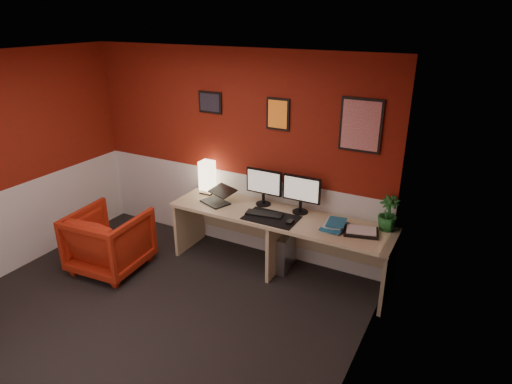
{
  "coord_description": "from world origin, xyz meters",
  "views": [
    {
      "loc": [
        2.66,
        -2.67,
        2.86
      ],
      "look_at": [
        0.6,
        1.21,
        1.05
      ],
      "focal_mm": 30.77,
      "sensor_mm": 36.0,
      "label": 1
    }
  ],
  "objects_px": {
    "armchair": "(110,240)",
    "potted_plant": "(388,213)",
    "desk": "(278,244)",
    "pc_tower": "(283,250)",
    "laptop": "(215,195)",
    "monitor_left": "(263,182)",
    "shoji_lamp": "(207,178)",
    "monitor_right": "(301,189)",
    "zen_tray": "(361,232)"
  },
  "relations": [
    {
      "from": "armchair",
      "to": "potted_plant",
      "type": "bearing_deg",
      "value": -164.32
    },
    {
      "from": "desk",
      "to": "pc_tower",
      "type": "bearing_deg",
      "value": 83.67
    },
    {
      "from": "pc_tower",
      "to": "armchair",
      "type": "height_order",
      "value": "armchair"
    },
    {
      "from": "desk",
      "to": "laptop",
      "type": "distance_m",
      "value": 0.95
    },
    {
      "from": "monitor_left",
      "to": "pc_tower",
      "type": "distance_m",
      "value": 0.85
    },
    {
      "from": "laptop",
      "to": "armchair",
      "type": "relative_size",
      "value": 0.41
    },
    {
      "from": "shoji_lamp",
      "to": "monitor_right",
      "type": "xyz_separation_m",
      "value": [
        1.26,
        0.0,
        0.09
      ]
    },
    {
      "from": "desk",
      "to": "armchair",
      "type": "relative_size",
      "value": 3.22
    },
    {
      "from": "potted_plant",
      "to": "pc_tower",
      "type": "bearing_deg",
      "value": -174.89
    },
    {
      "from": "zen_tray",
      "to": "potted_plant",
      "type": "xyz_separation_m",
      "value": [
        0.21,
        0.21,
        0.17
      ]
    },
    {
      "from": "laptop",
      "to": "zen_tray",
      "type": "xyz_separation_m",
      "value": [
        1.76,
        0.06,
        -0.09
      ]
    },
    {
      "from": "desk",
      "to": "zen_tray",
      "type": "distance_m",
      "value": 1.01
    },
    {
      "from": "potted_plant",
      "to": "armchair",
      "type": "height_order",
      "value": "potted_plant"
    },
    {
      "from": "pc_tower",
      "to": "potted_plant",
      "type": "bearing_deg",
      "value": 0.94
    },
    {
      "from": "zen_tray",
      "to": "pc_tower",
      "type": "distance_m",
      "value": 1.07
    },
    {
      "from": "desk",
      "to": "pc_tower",
      "type": "xyz_separation_m",
      "value": [
        0.01,
        0.12,
        -0.14
      ]
    },
    {
      "from": "shoji_lamp",
      "to": "armchair",
      "type": "xyz_separation_m",
      "value": [
        -0.7,
        -1.05,
        -0.56
      ]
    },
    {
      "from": "shoji_lamp",
      "to": "monitor_left",
      "type": "distance_m",
      "value": 0.79
    },
    {
      "from": "laptop",
      "to": "monitor_left",
      "type": "relative_size",
      "value": 0.57
    },
    {
      "from": "laptop",
      "to": "armchair",
      "type": "height_order",
      "value": "laptop"
    },
    {
      "from": "armchair",
      "to": "monitor_right",
      "type": "bearing_deg",
      "value": -156.48
    },
    {
      "from": "zen_tray",
      "to": "armchair",
      "type": "bearing_deg",
      "value": -162.16
    },
    {
      "from": "shoji_lamp",
      "to": "monitor_left",
      "type": "relative_size",
      "value": 0.69
    },
    {
      "from": "laptop",
      "to": "monitor_right",
      "type": "height_order",
      "value": "monitor_right"
    },
    {
      "from": "monitor_left",
      "to": "monitor_right",
      "type": "height_order",
      "value": "same"
    },
    {
      "from": "shoji_lamp",
      "to": "pc_tower",
      "type": "distance_m",
      "value": 1.3
    },
    {
      "from": "desk",
      "to": "potted_plant",
      "type": "distance_m",
      "value": 1.3
    },
    {
      "from": "monitor_right",
      "to": "desk",
      "type": "bearing_deg",
      "value": -135.07
    },
    {
      "from": "monitor_right",
      "to": "armchair",
      "type": "distance_m",
      "value": 2.32
    },
    {
      "from": "potted_plant",
      "to": "armchair",
      "type": "xyz_separation_m",
      "value": [
        -2.94,
        -1.09,
        -0.55
      ]
    },
    {
      "from": "shoji_lamp",
      "to": "monitor_left",
      "type": "xyz_separation_m",
      "value": [
        0.79,
        0.01,
        0.09
      ]
    },
    {
      "from": "desk",
      "to": "potted_plant",
      "type": "relative_size",
      "value": 6.91
    },
    {
      "from": "desk",
      "to": "monitor_right",
      "type": "xyz_separation_m",
      "value": [
        0.18,
        0.18,
        0.66
      ]
    },
    {
      "from": "desk",
      "to": "potted_plant",
      "type": "bearing_deg",
      "value": 10.67
    },
    {
      "from": "shoji_lamp",
      "to": "monitor_left",
      "type": "height_order",
      "value": "monitor_left"
    },
    {
      "from": "monitor_right",
      "to": "armchair",
      "type": "xyz_separation_m",
      "value": [
        -1.97,
        -1.05,
        -0.65
      ]
    },
    {
      "from": "shoji_lamp",
      "to": "monitor_right",
      "type": "height_order",
      "value": "monitor_right"
    },
    {
      "from": "desk",
      "to": "zen_tray",
      "type": "relative_size",
      "value": 7.43
    },
    {
      "from": "laptop",
      "to": "monitor_right",
      "type": "xyz_separation_m",
      "value": [
        1.0,
        0.23,
        0.18
      ]
    },
    {
      "from": "monitor_left",
      "to": "pc_tower",
      "type": "xyz_separation_m",
      "value": [
        0.3,
        -0.07,
        -0.8
      ]
    },
    {
      "from": "shoji_lamp",
      "to": "laptop",
      "type": "xyz_separation_m",
      "value": [
        0.26,
        -0.23,
        -0.09
      ]
    },
    {
      "from": "desk",
      "to": "shoji_lamp",
      "type": "bearing_deg",
      "value": 170.62
    },
    {
      "from": "desk",
      "to": "laptop",
      "type": "xyz_separation_m",
      "value": [
        -0.82,
        -0.05,
        0.47
      ]
    },
    {
      "from": "laptop",
      "to": "potted_plant",
      "type": "xyz_separation_m",
      "value": [
        1.97,
        0.27,
        0.08
      ]
    },
    {
      "from": "monitor_right",
      "to": "pc_tower",
      "type": "distance_m",
      "value": 0.82
    },
    {
      "from": "shoji_lamp",
      "to": "laptop",
      "type": "bearing_deg",
      "value": -41.62
    },
    {
      "from": "shoji_lamp",
      "to": "monitor_right",
      "type": "bearing_deg",
      "value": 0.18
    },
    {
      "from": "shoji_lamp",
      "to": "armchair",
      "type": "distance_m",
      "value": 1.38
    },
    {
      "from": "pc_tower",
      "to": "armchair",
      "type": "xyz_separation_m",
      "value": [
        -1.8,
        -0.98,
        0.14
      ]
    },
    {
      "from": "monitor_right",
      "to": "pc_tower",
      "type": "height_order",
      "value": "monitor_right"
    }
  ]
}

